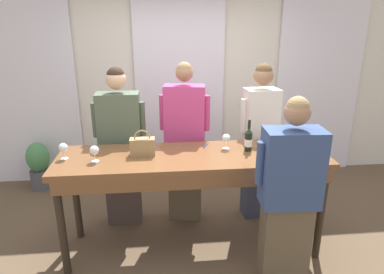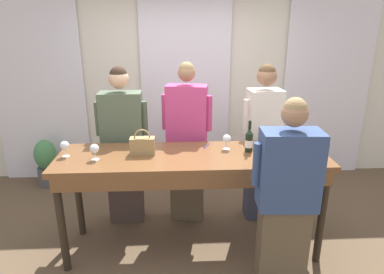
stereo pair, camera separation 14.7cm
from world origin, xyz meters
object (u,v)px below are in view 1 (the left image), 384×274
object	(u,v)px
handbag	(142,146)
potted_plant	(39,165)
wine_glass_back_mid	(286,135)
host_pouring	(289,198)
guest_pink_top	(185,143)
wine_glass_back_left	(303,148)
wine_glass_front_left	(94,151)
wine_glass_front_mid	(304,135)
guest_olive_jacket	(121,147)
guest_cream_sweater	(259,141)
wine_glass_center_right	(292,144)
tasting_bar	(193,166)
wine_glass_front_right	(63,148)
wine_glass_center_left	(226,139)
wine_bottle	(248,140)
wine_glass_center_mid	(297,131)

from	to	relation	value
handbag	potted_plant	size ratio (longest dim) A/B	0.37
wine_glass_back_mid	host_pouring	xyz separation A→B (m)	(-0.24, -0.79, -0.27)
guest_pink_top	wine_glass_back_left	bearing A→B (deg)	-36.83
wine_glass_front_left	wine_glass_front_mid	world-z (taller)	same
guest_olive_jacket	guest_cream_sweater	world-z (taller)	guest_cream_sweater
wine_glass_center_right	wine_glass_back_left	bearing A→B (deg)	-63.99
tasting_bar	handbag	bearing A→B (deg)	171.98
wine_glass_front_right	wine_glass_center_right	xyz separation A→B (m)	(2.09, -0.11, 0.00)
tasting_bar	wine_glass_front_right	xyz separation A→B (m)	(-1.17, 0.04, 0.21)
wine_glass_center_right	guest_cream_sweater	distance (m)	0.68
tasting_bar	wine_glass_front_mid	xyz separation A→B (m)	(1.13, 0.17, 0.21)
wine_glass_center_left	guest_cream_sweater	bearing A→B (deg)	42.47
wine_glass_center_left	wine_bottle	bearing A→B (deg)	-19.50
wine_glass_front_left	wine_glass_center_left	world-z (taller)	same
wine_glass_back_mid	guest_pink_top	bearing A→B (deg)	159.70
wine_glass_front_right	wine_glass_back_left	world-z (taller)	same
wine_bottle	handbag	world-z (taller)	wine_bottle
wine_glass_back_mid	potted_plant	size ratio (longest dim) A/B	0.22
potted_plant	wine_glass_front_mid	bearing A→B (deg)	-23.65
wine_glass_front_right	potted_plant	bearing A→B (deg)	117.71
guest_pink_top	potted_plant	size ratio (longest dim) A/B	2.71
handbag	wine_glass_front_right	size ratio (longest dim) A/B	1.63
wine_glass_front_mid	wine_glass_center_right	xyz separation A→B (m)	(-0.21, -0.24, 0.00)
wine_glass_front_right	tasting_bar	bearing A→B (deg)	-1.93
guest_cream_sweater	potted_plant	bearing A→B (deg)	161.11
wine_glass_center_left	wine_glass_center_right	distance (m)	0.62
wine_glass_front_mid	guest_cream_sweater	world-z (taller)	guest_cream_sweater
wine_glass_back_mid	wine_glass_front_right	bearing A→B (deg)	-175.43
tasting_bar	wine_glass_front_left	bearing A→B (deg)	-176.51
wine_glass_center_mid	guest_cream_sweater	size ratio (longest dim) A/B	0.08
wine_glass_front_right	wine_glass_back_left	size ratio (longest dim) A/B	1.00
handbag	wine_glass_center_right	xyz separation A→B (m)	(1.39, -0.13, 0.02)
wine_glass_front_left	wine_glass_front_right	bearing A→B (deg)	162.12
guest_cream_sweater	host_pouring	world-z (taller)	guest_cream_sweater
wine_glass_center_mid	guest_olive_jacket	distance (m)	1.88
handbag	wine_glass_back_left	xyz separation A→B (m)	(1.44, -0.25, 0.02)
handbag	wine_glass_back_left	size ratio (longest dim) A/B	1.63
guest_cream_sweater	wine_glass_center_left	bearing A→B (deg)	-137.53
wine_glass_front_mid	wine_glass_center_right	bearing A→B (deg)	-131.57
wine_bottle	wine_glass_center_right	xyz separation A→B (m)	(0.38, -0.14, -0.00)
wine_glass_front_left	guest_pink_top	size ratio (longest dim) A/B	0.08
wine_glass_center_left	wine_glass_center_right	world-z (taller)	same
wine_glass_center_mid	wine_glass_front_mid	bearing A→B (deg)	-86.58
handbag	wine_glass_front_right	distance (m)	0.71
host_pouring	wine_glass_back_left	bearing A→B (deg)	56.77
wine_glass_back_left	guest_olive_jacket	distance (m)	1.88
wine_glass_center_left	guest_cream_sweater	world-z (taller)	guest_cream_sweater
wine_glass_front_left	guest_olive_jacket	distance (m)	0.68
wine_bottle	wine_glass_front_left	xyz separation A→B (m)	(-1.42, -0.13, -0.01)
guest_cream_sweater	wine_glass_back_mid	bearing A→B (deg)	-67.23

